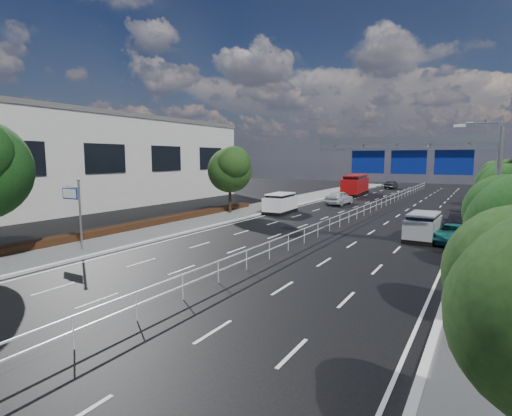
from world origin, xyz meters
The scene contains 24 objects.
ground centered at (0.00, 0.00, 0.00)m, with size 160.00×160.00×0.00m, color black.
sidewalk_near centered at (-11.50, 0.00, 0.07)m, with size 5.00×140.00×0.14m, color slate.
kerb_near centered at (-9.00, 0.00, 0.07)m, with size 0.25×140.00×0.15m, color silver.
kerb_far centered at (9.00, 0.00, 0.07)m, with size 0.25×140.00×0.15m, color silver.
median_fence centered at (0.00, 22.50, 0.53)m, with size 0.05×85.00×1.02m.
hedge_near centered at (-13.30, 5.00, 0.36)m, with size 1.00×36.00×0.44m, color black.
toilet_sign centered at (-10.95, 0.00, 2.94)m, with size 1.62×0.18×4.34m.
overhead_gantry centered at (6.74, 10.05, 5.61)m, with size 10.24×0.38×7.45m.
streetlight_far centered at (10.50, 26.00, 5.21)m, with size 2.78×2.40×9.00m.
near_building centered at (-30.00, 18.00, 5.00)m, with size 12.00×38.00×10.00m, color beige.
near_tree_back centered at (-11.94, 17.97, 4.61)m, with size 4.84×4.51×6.69m.
far_tree_d centered at (11.25, 14.48, 3.69)m, with size 3.85×3.59×5.34m.
far_tree_e centered at (11.25, 21.98, 3.56)m, with size 3.63×3.38×5.13m.
far_tree_f centered at (11.24, 29.48, 3.49)m, with size 3.52×3.28×5.02m.
far_tree_g centered at (11.25, 36.98, 3.75)m, with size 3.96×3.69×5.45m.
far_tree_h centered at (11.24, 44.48, 3.42)m, with size 3.41×3.18×4.91m.
white_minivan centered at (-7.89, 21.01, 0.99)m, with size 2.26×4.75×2.02m.
red_bus centered at (-7.19, 44.79, 1.58)m, with size 3.34×10.32×3.03m.
near_car_silver centered at (-5.17, 31.27, 0.84)m, with size 1.98×4.91×1.67m, color silver.
near_car_dark centered at (-5.04, 60.02, 0.71)m, with size 1.50×4.30×1.42m, color black.
silver_minivan centered at (6.50, 14.00, 0.90)m, with size 2.03×4.48×1.84m.
parked_car_teal centered at (8.30, 13.84, 0.61)m, with size 2.03×4.39×1.22m, color #197371.
parked_car_dark centered at (8.30, 19.00, 0.64)m, with size 1.80×4.43×1.29m, color black.
pedestrian_a centered at (9.60, 15.74, 1.04)m, with size 0.66×0.43×1.81m, color gray.
Camera 1 is at (10.14, -14.86, 5.55)m, focal length 28.00 mm.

